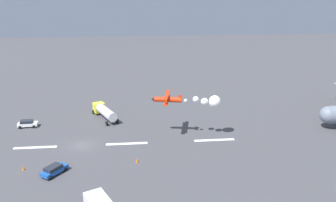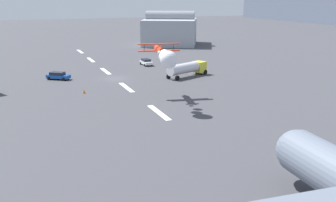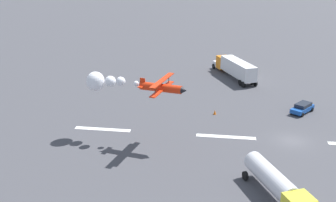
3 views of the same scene
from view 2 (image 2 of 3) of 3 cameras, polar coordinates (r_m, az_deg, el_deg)
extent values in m
plane|color=#424247|center=(80.70, -7.60, 3.21)|extent=(440.00, 440.00, 0.00)
cube|color=white|center=(122.42, -12.47, 6.94)|extent=(8.00, 0.90, 0.01)
cube|color=white|center=(105.60, -10.98, 5.81)|extent=(8.00, 0.90, 0.01)
cube|color=white|center=(88.94, -8.93, 4.24)|extent=(8.00, 0.90, 0.01)
cube|color=white|center=(72.54, -5.97, 1.96)|extent=(8.00, 0.90, 0.01)
cube|color=white|center=(56.62, -1.32, -1.64)|extent=(8.00, 0.90, 0.01)
sphere|color=slate|center=(36.42, 17.98, -6.75)|extent=(3.62, 3.62, 3.62)
cylinder|color=red|center=(64.34, -1.28, 7.30)|extent=(5.49, 2.10, 1.03)
cube|color=red|center=(64.55, -1.31, 7.19)|extent=(2.07, 6.78, 0.12)
cube|color=red|center=(64.41, -1.32, 8.19)|extent=(2.07, 6.78, 0.12)
cylinder|color=black|center=(64.19, -3.42, 7.63)|extent=(0.08, 0.08, 1.13)
cylinder|color=black|center=(64.86, 0.78, 7.73)|extent=(0.08, 0.08, 1.13)
cube|color=red|center=(61.90, -0.96, 7.42)|extent=(0.71, 0.24, 1.10)
cube|color=red|center=(61.95, -0.96, 7.06)|extent=(0.99, 2.08, 0.08)
cone|color=black|center=(67.33, -1.66, 7.63)|extent=(0.86, 1.00, 0.88)
sphere|color=white|center=(60.85, -1.17, 6.90)|extent=(0.70, 0.70, 0.70)
sphere|color=white|center=(58.93, -0.53, 6.84)|extent=(1.20, 1.20, 1.20)
sphere|color=white|center=(57.24, -0.63, 6.32)|extent=(1.44, 1.44, 1.44)
sphere|color=white|center=(55.35, 0.07, 6.02)|extent=(2.36, 2.36, 2.36)
sphere|color=white|center=(55.41, 0.15, 5.79)|extent=(2.26, 2.26, 2.26)
cube|color=yellow|center=(84.45, 4.48, 4.92)|extent=(3.10, 3.00, 2.20)
cylinder|color=silver|center=(80.69, 2.21, 4.67)|extent=(5.14, 7.92, 2.10)
cylinder|color=black|center=(85.85, 4.10, 4.34)|extent=(0.71, 1.04, 1.00)
cylinder|color=black|center=(79.54, 0.08, 3.54)|extent=(0.71, 1.04, 1.00)
cylinder|color=black|center=(84.36, 5.35, 4.13)|extent=(0.71, 1.04, 1.00)
cylinder|color=black|center=(77.92, 1.35, 3.30)|extent=(0.71, 1.04, 1.00)
cube|color=#194CA5|center=(81.72, -15.42, 3.42)|extent=(4.14, 4.73, 0.65)
cube|color=#1E232D|center=(81.71, -15.57, 3.83)|extent=(2.95, 3.18, 0.55)
cylinder|color=black|center=(81.76, -14.12, 3.27)|extent=(0.56, 0.65, 0.64)
cylinder|color=black|center=(83.35, -16.04, 3.36)|extent=(0.56, 0.65, 0.64)
cylinder|color=black|center=(80.23, -14.74, 3.02)|extent=(0.56, 0.65, 0.64)
cylinder|color=black|center=(81.84, -16.68, 3.11)|extent=(0.56, 0.65, 0.64)
cube|color=white|center=(95.49, -3.12, 5.51)|extent=(4.15, 2.01, 0.65)
cube|color=#1E232D|center=(95.58, -3.17, 5.88)|extent=(2.52, 1.78, 0.55)
cylinder|color=black|center=(94.56, -2.29, 5.23)|extent=(0.65, 0.25, 0.64)
cylinder|color=black|center=(97.17, -2.92, 5.48)|extent=(0.65, 0.25, 0.64)
cylinder|color=black|center=(93.92, -3.32, 5.15)|extent=(0.65, 0.25, 0.64)
cylinder|color=black|center=(96.55, -3.92, 5.40)|extent=(0.65, 0.25, 0.64)
cube|color=#9EA3AD|center=(136.46, 0.31, 9.86)|extent=(25.34, 24.18, 8.53)
cylinder|color=gray|center=(136.11, 0.31, 12.03)|extent=(10.57, 16.11, 3.60)
cone|color=orange|center=(87.30, -14.57, 3.99)|extent=(0.44, 0.44, 0.75)
cone|color=orange|center=(69.11, -11.94, 1.38)|extent=(0.44, 0.44, 0.75)
camera|label=1|loc=(82.61, -59.16, 17.38)|focal=39.09mm
camera|label=3|loc=(96.70, 25.31, 17.63)|focal=43.15mm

